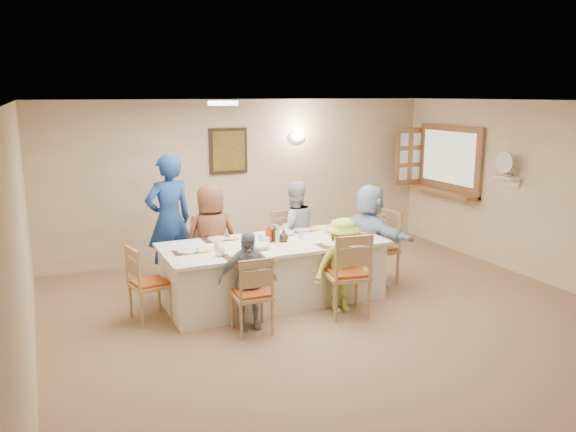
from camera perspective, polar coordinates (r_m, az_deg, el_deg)
name	(u,v)px	position (r m, az deg, el deg)	size (l,w,h in m)	color
ground	(356,331)	(6.40, 6.95, -11.52)	(7.00, 7.00, 0.00)	#8F7257
room_walls	(360,197)	(5.96, 7.32, 1.93)	(7.00, 7.00, 7.00)	beige
wall_picture	(228,151)	(8.94, -6.08, 6.59)	(0.62, 0.05, 0.72)	#432A17
wall_sconce	(298,136)	(9.35, 1.01, 8.13)	(0.26, 0.09, 0.18)	white
ceiling_light	(223,103)	(6.81, -6.62, 11.32)	(0.36, 0.36, 0.05)	white
serving_hatch	(450,160)	(9.76, 16.10, 5.47)	(0.06, 1.50, 1.15)	brown
hatch_sill	(442,192)	(9.76, 15.38, 2.39)	(0.30, 1.50, 0.05)	brown
shutter_door	(409,156)	(10.20, 12.22, 5.94)	(0.55, 0.04, 1.00)	brown
fan_shelf	(507,177)	(8.74, 21.36, 3.71)	(0.22, 0.36, 0.03)	white
desk_fan	(506,167)	(8.70, 21.30, 4.67)	(0.30, 0.30, 0.28)	#A5A5A8
dining_table	(274,271)	(7.14, -1.47, -5.63)	(2.78, 1.18, 0.76)	white
chair_back_left	(210,253)	(7.64, -7.98, -3.72)	(0.46, 0.46, 0.97)	tan
chair_back_right	(290,244)	(8.05, 0.25, -2.89)	(0.45, 0.45, 0.94)	tan
chair_front_left	(252,293)	(6.21, -3.72, -7.82)	(0.43, 0.43, 0.89)	tan
chair_front_right	(347,273)	(6.68, 6.00, -5.78)	(0.49, 0.49, 1.03)	tan
chair_left_end	(150,283)	(6.70, -13.85, -6.58)	(0.43, 0.43, 0.90)	tan
chair_right_end	(377,248)	(7.81, 9.08, -3.21)	(0.49, 0.49, 1.02)	tan
diner_back_left	(212,238)	(7.47, -7.77, -2.22)	(0.71, 0.47, 1.44)	brown
diner_back_right	(294,230)	(7.89, 0.62, -1.47)	(0.73, 0.59, 1.40)	#B1B4C2
diner_front_left	(248,280)	(6.27, -4.13, -6.47)	(0.69, 0.38, 1.12)	#9594A3
diner_front_right	(342,265)	(6.76, 5.50, -5.00)	(0.74, 0.43, 1.15)	#DBEA53
diner_right_end	(370,235)	(7.69, 8.32, -1.95)	(0.66, 1.36, 1.40)	#ACC2E5
caregiver	(169,220)	(7.76, -11.99, -0.43)	(0.73, 0.55, 1.81)	#1C4397
placemat_fl	(239,256)	(6.45, -4.96, -4.09)	(0.37, 0.27, 0.01)	#472B19
plate_fl	(239,255)	(6.45, -4.96, -4.00)	(0.25, 0.25, 0.02)	white
napkin_fl	(256,255)	(6.46, -3.30, -3.97)	(0.13, 0.13, 0.01)	yellow
placemat_fr	(332,245)	(6.92, 4.46, -2.94)	(0.35, 0.26, 0.01)	#472B19
plate_fr	(332,244)	(6.92, 4.46, -2.86)	(0.22, 0.22, 0.01)	white
napkin_fr	(346,244)	(6.96, 5.96, -2.81)	(0.15, 0.15, 0.01)	yellow
placemat_bl	(217,239)	(7.22, -7.18, -2.36)	(0.38, 0.28, 0.01)	#472B19
plate_bl	(217,239)	(7.22, -7.18, -2.28)	(0.25, 0.25, 0.02)	white
napkin_bl	(232,238)	(7.22, -5.70, -2.26)	(0.14, 0.14, 0.01)	yellow
placemat_br	(302,230)	(7.64, 1.44, -1.44)	(0.35, 0.26, 0.01)	#472B19
plate_br	(302,229)	(7.64, 1.44, -1.37)	(0.25, 0.25, 0.02)	white
napkin_br	(316,229)	(7.68, 2.81, -1.34)	(0.15, 0.15, 0.01)	yellow
placemat_le	(187,252)	(6.70, -10.20, -3.61)	(0.32, 0.24, 0.01)	#472B19
plate_le	(187,251)	(6.70, -10.21, -3.53)	(0.24, 0.24, 0.01)	white
napkin_le	(203,251)	(6.69, -8.60, -3.50)	(0.13, 0.13, 0.01)	yellow
placemat_re	(351,233)	(7.52, 6.40, -1.74)	(0.37, 0.28, 0.01)	#472B19
plate_re	(351,232)	(7.52, 6.40, -1.66)	(0.22, 0.22, 0.01)	white
napkin_re	(364,232)	(7.57, 7.77, -1.63)	(0.14, 0.14, 0.01)	yellow
teacup_a	(220,252)	(6.47, -6.92, -3.68)	(0.13, 0.13, 0.09)	white
teacup_b	(287,227)	(7.62, -0.15, -1.14)	(0.13, 0.13, 0.09)	white
bowl_a	(261,246)	(6.74, -2.81, -3.11)	(0.25, 0.25, 0.06)	white
bowl_b	(287,233)	(7.38, -0.05, -1.74)	(0.19, 0.19, 0.05)	white
condiment_ketchup	(269,232)	(7.02, -1.99, -1.68)	(0.12, 0.12, 0.24)	#C13810
condiment_brown	(275,233)	(7.05, -1.37, -1.77)	(0.11, 0.11, 0.21)	#3A260F
condiment_malt	(284,236)	(7.04, -0.45, -2.01)	(0.13, 0.13, 0.15)	#3A260F
drinking_glass	(261,238)	(7.01, -2.78, -2.27)	(0.06, 0.06, 0.10)	silver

